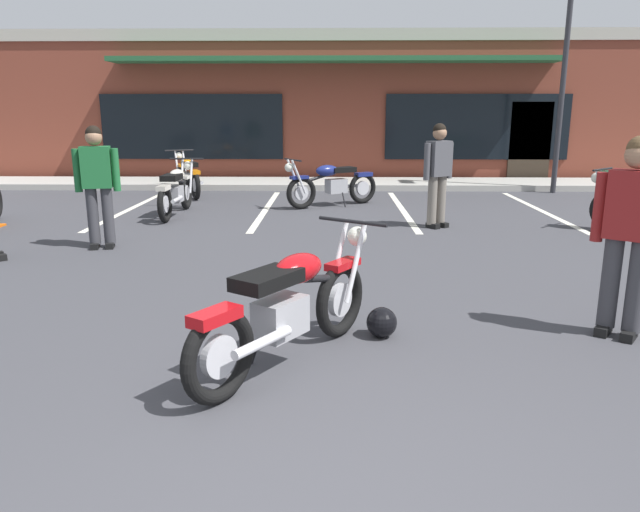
{
  "coord_description": "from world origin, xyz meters",
  "views": [
    {
      "loc": [
        -0.03,
        -2.07,
        1.86
      ],
      "look_at": [
        -0.14,
        3.27,
        0.55
      ],
      "focal_mm": 33.22,
      "sensor_mm": 36.0,
      "label": 1
    }
  ],
  "objects_px": {
    "person_near_building": "(631,226)",
    "motorcycle_silver_naked": "(176,190)",
    "motorcycle_foreground_classic": "(289,305)",
    "person_by_back_row": "(438,169)",
    "parking_lot_lamp_post": "(569,40)",
    "motorcycle_black_cruiser": "(332,183)",
    "person_in_black_shirt": "(97,180)",
    "motorcycle_red_sportbike": "(188,175)",
    "helmet_on_pavement": "(382,322)"
  },
  "relations": [
    {
      "from": "motorcycle_silver_naked",
      "to": "motorcycle_foreground_classic",
      "type": "bearing_deg",
      "value": -68.78
    },
    {
      "from": "motorcycle_black_cruiser",
      "to": "person_near_building",
      "type": "height_order",
      "value": "person_near_building"
    },
    {
      "from": "parking_lot_lamp_post",
      "to": "motorcycle_foreground_classic",
      "type": "bearing_deg",
      "value": -119.58
    },
    {
      "from": "motorcycle_red_sportbike",
      "to": "person_near_building",
      "type": "relative_size",
      "value": 1.17
    },
    {
      "from": "motorcycle_black_cruiser",
      "to": "person_in_black_shirt",
      "type": "distance_m",
      "value": 4.97
    },
    {
      "from": "motorcycle_red_sportbike",
      "to": "motorcycle_black_cruiser",
      "type": "xyz_separation_m",
      "value": [
        3.24,
        -1.49,
        0.0
      ]
    },
    {
      "from": "motorcycle_black_cruiser",
      "to": "helmet_on_pavement",
      "type": "distance_m",
      "value": 7.09
    },
    {
      "from": "person_near_building",
      "to": "person_in_black_shirt",
      "type": "bearing_deg",
      "value": 150.33
    },
    {
      "from": "motorcycle_red_sportbike",
      "to": "motorcycle_silver_naked",
      "type": "distance_m",
      "value": 2.63
    },
    {
      "from": "person_in_black_shirt",
      "to": "person_by_back_row",
      "type": "xyz_separation_m",
      "value": [
        4.91,
        1.61,
        0.0
      ]
    },
    {
      "from": "motorcycle_red_sportbike",
      "to": "person_in_black_shirt",
      "type": "bearing_deg",
      "value": -89.56
    },
    {
      "from": "parking_lot_lamp_post",
      "to": "motorcycle_red_sportbike",
      "type": "bearing_deg",
      "value": -176.4
    },
    {
      "from": "motorcycle_silver_naked",
      "to": "parking_lot_lamp_post",
      "type": "bearing_deg",
      "value": 21.35
    },
    {
      "from": "motorcycle_silver_naked",
      "to": "helmet_on_pavement",
      "type": "xyz_separation_m",
      "value": [
        3.27,
        -5.96,
        -0.33
      ]
    },
    {
      "from": "person_by_back_row",
      "to": "person_near_building",
      "type": "distance_m",
      "value": 4.88
    },
    {
      "from": "motorcycle_black_cruiser",
      "to": "person_in_black_shirt",
      "type": "xyz_separation_m",
      "value": [
        -3.2,
        -3.77,
        0.49
      ]
    },
    {
      "from": "motorcycle_silver_naked",
      "to": "parking_lot_lamp_post",
      "type": "relative_size",
      "value": 0.4
    },
    {
      "from": "motorcycle_black_cruiser",
      "to": "helmet_on_pavement",
      "type": "height_order",
      "value": "motorcycle_black_cruiser"
    },
    {
      "from": "person_in_black_shirt",
      "to": "motorcycle_silver_naked",
      "type": "bearing_deg",
      "value": 82.27
    },
    {
      "from": "motorcycle_red_sportbike",
      "to": "person_in_black_shirt",
      "type": "distance_m",
      "value": 5.29
    },
    {
      "from": "motorcycle_red_sportbike",
      "to": "motorcycle_silver_naked",
      "type": "bearing_deg",
      "value": -81.21
    },
    {
      "from": "person_near_building",
      "to": "helmet_on_pavement",
      "type": "height_order",
      "value": "person_near_building"
    },
    {
      "from": "motorcycle_foreground_classic",
      "to": "person_near_building",
      "type": "bearing_deg",
      "value": 13.06
    },
    {
      "from": "parking_lot_lamp_post",
      "to": "person_near_building",
      "type": "bearing_deg",
      "value": -106.84
    },
    {
      "from": "person_by_back_row",
      "to": "helmet_on_pavement",
      "type": "relative_size",
      "value": 6.44
    },
    {
      "from": "motorcycle_silver_naked",
      "to": "person_by_back_row",
      "type": "xyz_separation_m",
      "value": [
        4.55,
        -1.06,
        0.49
      ]
    },
    {
      "from": "motorcycle_red_sportbike",
      "to": "parking_lot_lamp_post",
      "type": "height_order",
      "value": "parking_lot_lamp_post"
    },
    {
      "from": "motorcycle_foreground_classic",
      "to": "motorcycle_red_sportbike",
      "type": "height_order",
      "value": "same"
    },
    {
      "from": "parking_lot_lamp_post",
      "to": "motorcycle_silver_naked",
      "type": "bearing_deg",
      "value": -158.65
    },
    {
      "from": "person_by_back_row",
      "to": "motorcycle_silver_naked",
      "type": "bearing_deg",
      "value": 166.92
    },
    {
      "from": "motorcycle_black_cruiser",
      "to": "person_in_black_shirt",
      "type": "bearing_deg",
      "value": -130.27
    },
    {
      "from": "person_in_black_shirt",
      "to": "motorcycle_black_cruiser",
      "type": "bearing_deg",
      "value": 49.73
    },
    {
      "from": "motorcycle_foreground_classic",
      "to": "parking_lot_lamp_post",
      "type": "xyz_separation_m",
      "value": [
        5.48,
        9.65,
        2.91
      ]
    },
    {
      "from": "motorcycle_foreground_classic",
      "to": "motorcycle_red_sportbike",
      "type": "distance_m",
      "value": 9.58
    },
    {
      "from": "person_near_building",
      "to": "motorcycle_silver_naked",
      "type": "bearing_deg",
      "value": 131.93
    },
    {
      "from": "motorcycle_red_sportbike",
      "to": "person_by_back_row",
      "type": "distance_m",
      "value": 6.18
    },
    {
      "from": "motorcycle_foreground_classic",
      "to": "motorcycle_silver_naked",
      "type": "height_order",
      "value": "same"
    },
    {
      "from": "person_near_building",
      "to": "parking_lot_lamp_post",
      "type": "height_order",
      "value": "parking_lot_lamp_post"
    },
    {
      "from": "person_by_back_row",
      "to": "motorcycle_foreground_classic",
      "type": "bearing_deg",
      "value": -110.28
    },
    {
      "from": "motorcycle_red_sportbike",
      "to": "helmet_on_pavement",
      "type": "distance_m",
      "value": 9.32
    },
    {
      "from": "motorcycle_foreground_classic",
      "to": "person_in_black_shirt",
      "type": "distance_m",
      "value": 4.84
    },
    {
      "from": "motorcycle_red_sportbike",
      "to": "person_by_back_row",
      "type": "xyz_separation_m",
      "value": [
        4.95,
        -3.66,
        0.49
      ]
    },
    {
      "from": "person_by_back_row",
      "to": "helmet_on_pavement",
      "type": "bearing_deg",
      "value": -104.65
    },
    {
      "from": "motorcycle_foreground_classic",
      "to": "person_by_back_row",
      "type": "distance_m",
      "value": 5.84
    },
    {
      "from": "motorcycle_black_cruiser",
      "to": "motorcycle_foreground_classic",
      "type": "bearing_deg",
      "value": -92.28
    },
    {
      "from": "motorcycle_red_sportbike",
      "to": "motorcycle_black_cruiser",
      "type": "bearing_deg",
      "value": -24.79
    },
    {
      "from": "motorcycle_silver_naked",
      "to": "person_near_building",
      "type": "distance_m",
      "value": 7.92
    },
    {
      "from": "motorcycle_foreground_classic",
      "to": "motorcycle_black_cruiser",
      "type": "xyz_separation_m",
      "value": [
        0.3,
        7.63,
        0.0
      ]
    },
    {
      "from": "person_by_back_row",
      "to": "person_near_building",
      "type": "xyz_separation_m",
      "value": [
        0.73,
        -4.82,
        0.0
      ]
    },
    {
      "from": "person_near_building",
      "to": "motorcycle_black_cruiser",
      "type": "bearing_deg",
      "value": 109.3
    }
  ]
}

